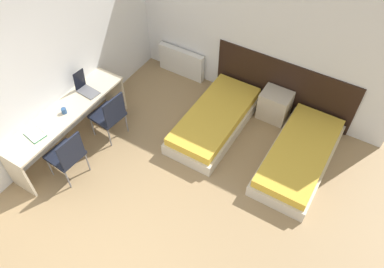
# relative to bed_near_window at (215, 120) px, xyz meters

# --- Properties ---
(ground_plane) EXTENTS (20.00, 20.00, 0.00)m
(ground_plane) POSITION_rel_bed_near_window_xyz_m (0.00, -2.97, -0.18)
(ground_plane) COLOR #9E7F56
(wall_back) EXTENTS (5.25, 0.05, 2.70)m
(wall_back) POSITION_rel_bed_near_window_xyz_m (0.00, 1.06, 1.17)
(wall_back) COLOR white
(wall_back) RESTS_ON ground_plane
(wall_left) EXTENTS (0.05, 5.01, 2.70)m
(wall_left) POSITION_rel_bed_near_window_xyz_m (-2.15, -0.97, 1.17)
(wall_left) COLOR white
(wall_left) RESTS_ON ground_plane
(headboard_panel) EXTENTS (2.55, 0.03, 1.04)m
(headboard_panel) POSITION_rel_bed_near_window_xyz_m (0.77, 1.02, 0.34)
(headboard_panel) COLOR black
(headboard_panel) RESTS_ON ground_plane
(bed_near_window) EXTENTS (0.91, 1.98, 0.37)m
(bed_near_window) POSITION_rel_bed_near_window_xyz_m (0.00, 0.00, 0.00)
(bed_near_window) COLOR beige
(bed_near_window) RESTS_ON ground_plane
(bed_near_door) EXTENTS (0.91, 1.98, 0.37)m
(bed_near_door) POSITION_rel_bed_near_window_xyz_m (1.54, 0.00, 0.00)
(bed_near_door) COLOR beige
(bed_near_door) RESTS_ON ground_plane
(nightstand) EXTENTS (0.52, 0.42, 0.54)m
(nightstand) POSITION_rel_bed_near_window_xyz_m (0.77, 0.78, 0.09)
(nightstand) COLOR beige
(nightstand) RESTS_ON ground_plane
(radiator) EXTENTS (0.98, 0.12, 0.57)m
(radiator) POSITION_rel_bed_near_window_xyz_m (-1.29, 0.94, 0.11)
(radiator) COLOR silver
(radiator) RESTS_ON ground_plane
(desk) EXTENTS (0.54, 2.24, 0.76)m
(desk) POSITION_rel_bed_near_window_xyz_m (-1.85, -1.56, 0.42)
(desk) COLOR beige
(desk) RESTS_ON ground_plane
(chair_near_laptop) EXTENTS (0.51, 0.51, 0.93)m
(chair_near_laptop) POSITION_rel_bed_near_window_xyz_m (-1.40, -1.07, 0.34)
(chair_near_laptop) COLOR black
(chair_near_laptop) RESTS_ON ground_plane
(chair_near_notebook) EXTENTS (0.50, 0.50, 0.93)m
(chair_near_notebook) POSITION_rel_bed_near_window_xyz_m (-1.40, -2.05, 0.34)
(chair_near_notebook) COLOR black
(chair_near_notebook) RESTS_ON ground_plane
(laptop) EXTENTS (0.37, 0.24, 0.37)m
(laptop) POSITION_rel_bed_near_window_xyz_m (-1.87, -1.03, 0.65)
(laptop) COLOR slate
(laptop) RESTS_ON desk
(open_notebook) EXTENTS (0.33, 0.26, 0.02)m
(open_notebook) POSITION_rel_bed_near_window_xyz_m (-1.86, -2.15, 0.59)
(open_notebook) COLOR #236B3D
(open_notebook) RESTS_ON desk
(mug) EXTENTS (0.08, 0.08, 0.09)m
(mug) POSITION_rel_bed_near_window_xyz_m (-1.82, -1.58, 0.62)
(mug) COLOR #2D5184
(mug) RESTS_ON desk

